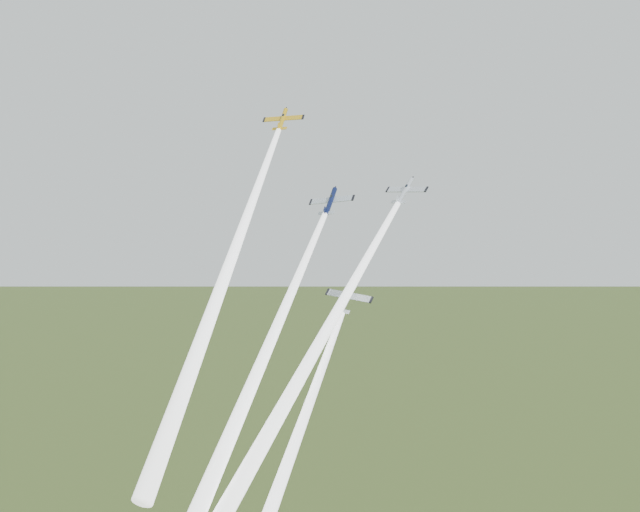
{
  "coord_description": "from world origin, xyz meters",
  "views": [
    {
      "loc": [
        50.98,
        -124.95,
        100.04
      ],
      "look_at": [
        0.0,
        -6.0,
        92.0
      ],
      "focal_mm": 45.0,
      "sensor_mm": 36.0,
      "label": 1
    }
  ],
  "objects_px": {
    "plane_silver_right": "(405,191)",
    "plane_yellow": "(283,119)",
    "plane_silver_low": "(348,298)",
    "plane_navy": "(331,201)"
  },
  "relations": [
    {
      "from": "plane_silver_right",
      "to": "plane_yellow",
      "type": "bearing_deg",
      "value": -172.73
    },
    {
      "from": "plane_yellow",
      "to": "plane_navy",
      "type": "relative_size",
      "value": 0.94
    },
    {
      "from": "plane_navy",
      "to": "plane_silver_right",
      "type": "bearing_deg",
      "value": 16.3
    },
    {
      "from": "plane_silver_right",
      "to": "plane_silver_low",
      "type": "relative_size",
      "value": 1.01
    },
    {
      "from": "plane_yellow",
      "to": "plane_navy",
      "type": "bearing_deg",
      "value": -34.18
    },
    {
      "from": "plane_yellow",
      "to": "plane_navy",
      "type": "height_order",
      "value": "plane_yellow"
    },
    {
      "from": "plane_yellow",
      "to": "plane_silver_right",
      "type": "distance_m",
      "value": 27.4
    },
    {
      "from": "plane_navy",
      "to": "plane_silver_right",
      "type": "relative_size",
      "value": 1.06
    },
    {
      "from": "plane_yellow",
      "to": "plane_silver_right",
      "type": "xyz_separation_m",
      "value": [
        23.93,
        -2.24,
        -13.15
      ]
    },
    {
      "from": "plane_navy",
      "to": "plane_silver_low",
      "type": "xyz_separation_m",
      "value": [
        7.4,
        -10.9,
        -15.02
      ]
    }
  ]
}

